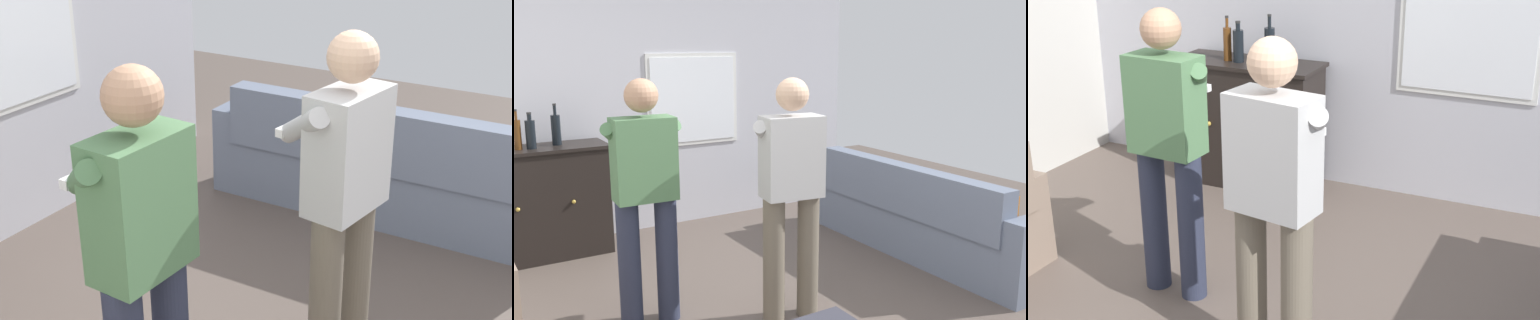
# 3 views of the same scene
# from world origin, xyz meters

# --- Properties ---
(couch) EXTENTS (0.57, 2.46, 0.85)m
(couch) POSITION_xyz_m (1.96, 0.61, 0.33)
(couch) COLOR slate
(couch) RESTS_ON ground
(person_standing_left) EXTENTS (0.56, 0.49, 1.68)m
(person_standing_left) POSITION_xyz_m (-0.56, 0.63, 0.94)
(person_standing_left) COLOR #282D42
(person_standing_left) RESTS_ON ground
(person_standing_right) EXTENTS (0.55, 0.50, 1.68)m
(person_standing_right) POSITION_xyz_m (0.31, 0.19, 0.94)
(person_standing_right) COLOR #6B6051
(person_standing_right) RESTS_ON ground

